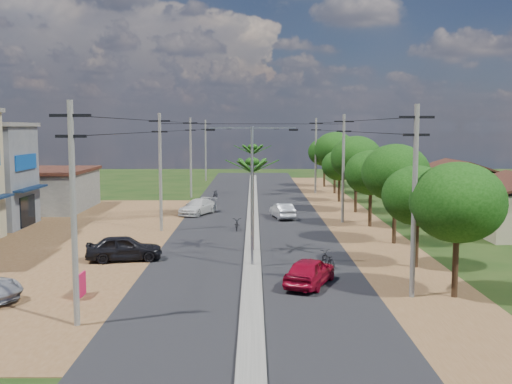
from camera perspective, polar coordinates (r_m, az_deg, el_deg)
ground at (r=34.25m, az=-0.37°, el=-7.22°), size 160.00×160.00×0.00m
road at (r=48.96m, az=-0.33°, el=-3.11°), size 12.00×110.00×0.04m
median at (r=51.91m, az=-0.32°, el=-2.50°), size 1.00×90.00×0.18m
dirt_lot_west at (r=44.69m, az=-20.02°, el=-4.40°), size 18.00×46.00×0.04m
dirt_shoulder_east at (r=49.67m, az=9.54°, el=-3.07°), size 5.00×90.00×0.03m
low_shed at (r=61.36m, az=-20.33°, el=0.23°), size 10.40×10.40×3.95m
house_east_far at (r=65.01m, az=18.54°, el=0.99°), size 7.60×7.50×4.60m
tree_east_a at (r=29.09m, az=18.65°, el=-0.96°), size 4.40×4.40×6.37m
tree_east_b at (r=34.77m, az=15.14°, el=-0.35°), size 4.00×4.00×5.83m
tree_east_c at (r=41.55m, az=13.16°, el=1.78°), size 4.60×4.60×6.83m
tree_east_d at (r=48.35m, az=10.88°, el=1.81°), size 4.20×4.20×6.13m
tree_east_e at (r=56.19m, az=9.54°, el=3.21°), size 4.80×4.80×7.14m
tree_east_f at (r=64.09m, az=7.96°, el=2.52°), size 3.80×3.80×5.52m
tree_east_g at (r=72.02m, az=7.54°, el=4.00°), size 5.00×5.00×7.38m
tree_east_h at (r=79.93m, az=6.55°, el=3.80°), size 4.40×4.40×6.52m
palm_median_near at (r=37.39m, az=-0.36°, el=2.50°), size 2.00×2.00×6.15m
palm_median_mid at (r=53.35m, az=-0.32°, el=4.01°), size 2.00×2.00×6.55m
palm_median_far at (r=69.36m, az=-0.30°, el=3.99°), size 2.00×2.00×5.85m
streetlight_near at (r=33.46m, az=-0.38°, el=0.78°), size 5.10×0.18×8.00m
streetlight_mid at (r=58.39m, az=-0.31°, el=3.10°), size 5.10×0.18×8.00m
streetlight_far at (r=83.37m, az=-0.29°, el=4.04°), size 5.10×0.18×8.00m
utility_pole_w_a at (r=24.57m, az=-17.00°, el=-1.54°), size 1.60×0.24×9.00m
utility_pole_w_b at (r=45.97m, az=-9.10°, el=2.15°), size 1.60×0.24×9.00m
utility_pole_w_c at (r=67.76m, az=-6.24°, el=3.48°), size 1.60×0.24×9.00m
utility_pole_w_d at (r=88.65m, az=-4.82°, el=4.13°), size 1.60×0.24×9.00m
utility_pole_e_a at (r=28.48m, az=14.86°, el=-0.45°), size 1.60×0.24×9.00m
utility_pole_e_b at (r=49.96m, az=8.31°, el=2.48°), size 1.60×0.24×9.00m
utility_pole_e_c at (r=71.76m, az=5.72°, el=3.63°), size 1.60×0.24×9.00m
car_red_near at (r=30.34m, az=5.14°, el=-7.61°), size 3.20×4.57×1.44m
car_silver_mid at (r=52.08m, az=2.53°, el=-1.84°), size 2.17×4.21×1.32m
car_white_far at (r=54.64m, az=-5.57°, el=-1.46°), size 3.66×5.10×1.37m
car_parked_dark at (r=36.58m, az=-12.44°, el=-5.28°), size 4.71×2.57×1.52m
moto_rider_east at (r=34.39m, az=6.86°, el=-6.43°), size 1.06×1.83×0.91m
moto_rider_west_a at (r=46.26m, az=-1.82°, el=-3.07°), size 0.68×1.87×0.98m
moto_rider_west_b at (r=66.70m, az=-3.89°, el=-0.26°), size 0.80×1.55×0.90m
roadside_sign at (r=29.42m, az=-16.36°, el=-8.58°), size 0.13×1.38×1.15m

